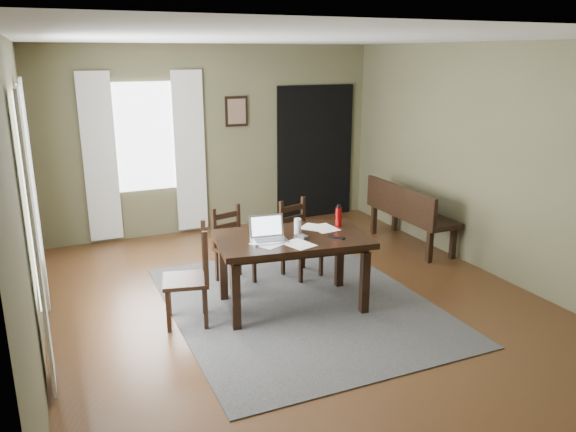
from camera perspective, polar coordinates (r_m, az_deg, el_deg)
name	(u,v)px	position (r m, az deg, el deg)	size (l,w,h in m)	color
ground	(299,305)	(6.04, 1.16, -9.00)	(5.00, 6.00, 0.01)	#492C16
room_shell	(300,135)	(5.52, 1.27, 8.23)	(5.02, 6.02, 2.71)	brown
rug	(299,304)	(6.04, 1.16, -8.91)	(2.60, 3.20, 0.01)	#3D3D3D
dining_table	(292,245)	(5.75, 0.42, -2.96)	(1.64, 1.12, 0.76)	black
chair_end	(191,277)	(5.54, -9.81, -6.12)	(0.52, 0.52, 0.99)	black
chair_back_left	(233,246)	(6.49, -5.62, -3.10)	(0.47, 0.47, 0.87)	black
chair_back_right	(299,239)	(6.65, 1.16, -2.40)	(0.49, 0.49, 0.91)	black
bench	(408,210)	(7.81, 12.05, 0.60)	(0.49, 1.53, 0.86)	black
laptop	(268,234)	(5.60, -2.03, -1.81)	(0.38, 0.32, 0.24)	#B7B7BC
computer_mouse	(303,237)	(5.65, 1.51, -2.12)	(0.06, 0.11, 0.04)	#3F3F42
tv_remote	(336,237)	(5.67, 4.94, -2.18)	(0.05, 0.17, 0.02)	black
drinking_glass	(298,226)	(5.76, 0.99, -1.05)	(0.07, 0.07, 0.17)	silver
water_bottle	(338,216)	(6.04, 5.15, -0.05)	(0.07, 0.07, 0.24)	#B30E0D
paper_a	(267,244)	(5.49, -2.19, -2.86)	(0.21, 0.28, 0.00)	white
paper_c	(316,227)	(6.00, 2.87, -1.17)	(0.24, 0.31, 0.00)	white
paper_d	(324,228)	(5.99, 3.70, -1.24)	(0.24, 0.31, 0.00)	white
paper_e	(299,244)	(5.48, 1.12, -2.88)	(0.23, 0.30, 0.00)	white
window_left	(28,190)	(5.28, -24.90, 2.44)	(0.01, 1.30, 1.70)	white
window_back	(145,137)	(8.11, -14.36, 7.77)	(1.00, 0.01, 1.50)	white
curtain_left_near	(36,246)	(4.55, -24.19, -2.80)	(0.03, 0.48, 2.30)	silver
curtain_left_far	(35,196)	(6.13, -24.32, 1.84)	(0.03, 0.48, 2.30)	silver
curtain_back_left	(100,158)	(8.04, -18.56, 5.56)	(0.44, 0.03, 2.30)	silver
curtain_back_right	(190,152)	(8.24, -9.94, 6.40)	(0.44, 0.03, 2.30)	silver
framed_picture	(236,111)	(8.40, -5.26, 10.54)	(0.34, 0.03, 0.44)	black
doorway_back	(315,153)	(8.99, 2.77, 6.46)	(1.30, 0.03, 2.10)	black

